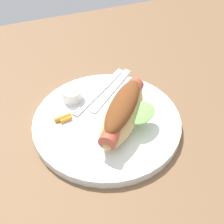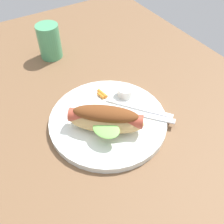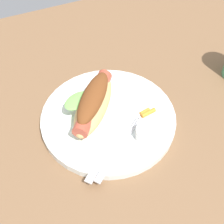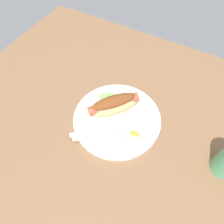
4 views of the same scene
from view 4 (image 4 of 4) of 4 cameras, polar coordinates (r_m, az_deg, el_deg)
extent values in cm
cube|color=brown|center=(66.70, 3.92, -3.37)|extent=(120.00, 90.00, 1.80)
cylinder|color=white|center=(65.60, 1.38, -1.91)|extent=(27.29, 27.29, 1.60)
ellipsoid|color=tan|center=(64.48, 0.44, 1.72)|extent=(15.01, 16.45, 4.83)
cylinder|color=#B24733|center=(63.79, 0.45, 2.16)|extent=(12.57, 14.28, 3.02)
ellipsoid|color=brown|center=(62.70, 0.46, 2.89)|extent=(12.32, 13.62, 3.04)
ellipsoid|color=#7FC65B|center=(65.29, -1.03, 4.10)|extent=(7.39, 6.76, 1.31)
cylinder|color=white|center=(59.53, 1.66, -8.22)|extent=(4.06, 4.06, 2.41)
cube|color=silver|center=(61.65, -4.61, -6.62)|extent=(11.25, 9.14, 0.40)
cube|color=silver|center=(61.91, 3.09, -5.97)|extent=(2.71, 2.20, 0.40)
cube|color=silver|center=(62.12, 3.01, -5.61)|extent=(2.71, 2.20, 0.40)
cube|color=silver|center=(62.32, 2.94, -5.25)|extent=(2.71, 2.20, 0.40)
cube|color=silver|center=(62.52, -4.78, -5.18)|extent=(12.08, 10.86, 0.36)
cylinder|color=orange|center=(61.78, 6.33, -6.17)|extent=(3.34, 1.40, 0.91)
cylinder|color=orange|center=(62.19, 6.21, -5.55)|extent=(2.31, 1.16, 0.78)
camera|label=1|loc=(0.72, 36.22, 39.68)|focal=52.89mm
camera|label=2|loc=(0.73, -21.67, 45.22)|focal=41.32mm
camera|label=3|loc=(0.33, -73.57, 8.79)|focal=51.57mm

